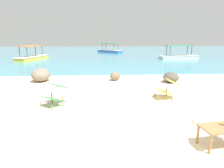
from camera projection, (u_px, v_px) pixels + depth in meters
name	position (u px, v px, depth m)	size (l,w,h in m)	color
sand_beach	(119.00, 151.00, 3.50)	(18.00, 14.00, 0.04)	beige
water_surface	(104.00, 53.00, 24.81)	(60.00, 36.00, 0.03)	teal
cow	(150.00, 164.00, 1.92)	(1.72, 1.82, 1.18)	beige
low_bench_table	(221.00, 130.00, 3.52)	(0.81, 0.53, 0.41)	olive
deck_chair_near	(55.00, 93.00, 5.73)	(0.89, 0.93, 0.68)	olive
deck_chair_far	(168.00, 87.00, 6.34)	(0.77, 0.56, 0.68)	olive
shore_rock_large	(115.00, 76.00, 9.05)	(0.56, 0.41, 0.43)	#756651
shore_rock_medium	(41.00, 75.00, 8.84)	(1.04, 0.83, 0.62)	gray
shore_rock_small	(171.00, 77.00, 8.64)	(0.77, 0.71, 0.46)	brown
boat_white	(179.00, 56.00, 18.19)	(3.76, 1.48, 1.29)	white
boat_yellow	(32.00, 57.00, 17.49)	(2.25, 3.85, 1.29)	gold
boat_blue	(110.00, 50.00, 25.82)	(3.46, 3.36, 1.29)	#3866B7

